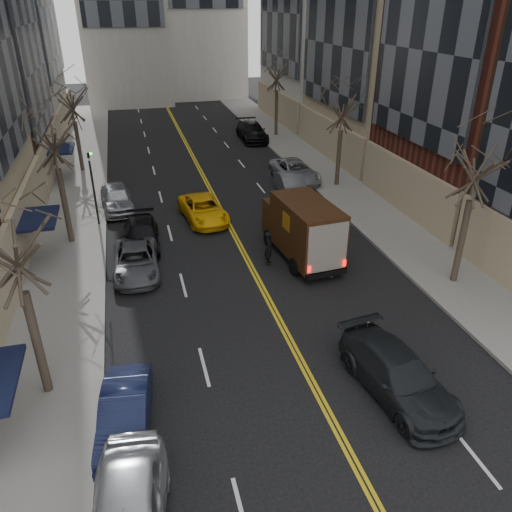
{
  "coord_description": "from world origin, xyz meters",
  "views": [
    {
      "loc": [
        -5.27,
        -6.24,
        11.89
      ],
      "look_at": [
        -0.54,
        11.87,
        2.2
      ],
      "focal_mm": 35.0,
      "sensor_mm": 36.0,
      "label": 1
    }
  ],
  "objects_px": {
    "pedestrian": "(269,248)",
    "taxi": "(203,209)",
    "ups_truck": "(302,229)",
    "observer_sedan": "(398,375)"
  },
  "relations": [
    {
      "from": "ups_truck",
      "to": "pedestrian",
      "type": "xyz_separation_m",
      "value": [
        -1.8,
        -0.24,
        -0.72
      ]
    },
    {
      "from": "observer_sedan",
      "to": "ups_truck",
      "type": "bearing_deg",
      "value": 81.73
    },
    {
      "from": "ups_truck",
      "to": "taxi",
      "type": "xyz_separation_m",
      "value": [
        -4.06,
        6.13,
        -0.93
      ]
    },
    {
      "from": "pedestrian",
      "to": "taxi",
      "type": "bearing_deg",
      "value": 36.18
    },
    {
      "from": "ups_truck",
      "to": "pedestrian",
      "type": "height_order",
      "value": "ups_truck"
    },
    {
      "from": "ups_truck",
      "to": "pedestrian",
      "type": "distance_m",
      "value": 1.96
    },
    {
      "from": "ups_truck",
      "to": "observer_sedan",
      "type": "distance_m",
      "value": 10.24
    },
    {
      "from": "observer_sedan",
      "to": "taxi",
      "type": "distance_m",
      "value": 16.79
    },
    {
      "from": "observer_sedan",
      "to": "pedestrian",
      "type": "relative_size",
      "value": 3.1
    },
    {
      "from": "taxi",
      "to": "pedestrian",
      "type": "distance_m",
      "value": 6.76
    }
  ]
}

